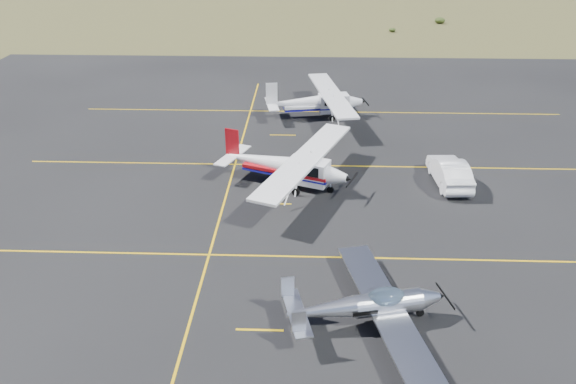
% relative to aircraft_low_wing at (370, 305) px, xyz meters
% --- Properties ---
extents(ground, '(1600.00, 1600.00, 0.00)m').
position_rel_aircraft_low_wing_xyz_m(ground, '(-1.55, 2.90, -0.96)').
color(ground, '#383D1C').
rests_on(ground, ground).
extents(apron, '(72.00, 72.00, 0.02)m').
position_rel_aircraft_low_wing_xyz_m(apron, '(-1.55, 9.90, -0.96)').
color(apron, black).
rests_on(apron, ground).
extents(aircraft_low_wing, '(6.78, 9.29, 2.01)m').
position_rel_aircraft_low_wing_xyz_m(aircraft_low_wing, '(0.00, 0.00, 0.00)').
color(aircraft_low_wing, silver).
rests_on(aircraft_low_wing, apron).
extents(aircraft_cessna, '(8.78, 12.06, 3.13)m').
position_rel_aircraft_low_wing_xyz_m(aircraft_cessna, '(-3.93, 12.99, 0.43)').
color(aircraft_cessna, silver).
rests_on(aircraft_cessna, apron).
extents(aircraft_plain, '(7.41, 12.06, 3.04)m').
position_rel_aircraft_low_wing_xyz_m(aircraft_plain, '(-1.95, 25.55, 0.39)').
color(aircraft_plain, silver).
rests_on(aircraft_plain, apron).
extents(sedan, '(2.03, 5.11, 1.65)m').
position_rel_aircraft_low_wing_xyz_m(sedan, '(6.26, 13.49, -0.13)').
color(sedan, white).
rests_on(sedan, apron).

